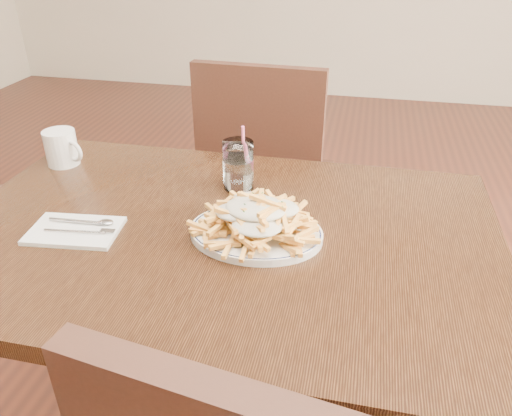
% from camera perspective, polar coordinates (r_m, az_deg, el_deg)
% --- Properties ---
extents(table, '(1.20, 0.80, 0.75)m').
position_cam_1_polar(table, '(1.14, -3.95, -5.72)').
color(table, black).
rests_on(table, ground).
extents(chair_far, '(0.46, 0.46, 0.95)m').
position_cam_1_polar(chair_far, '(1.84, 1.04, 4.32)').
color(chair_far, black).
rests_on(chair_far, ground).
extents(fries_plate, '(0.33, 0.30, 0.02)m').
position_cam_1_polar(fries_plate, '(1.06, 0.00, -2.83)').
color(fries_plate, white).
rests_on(fries_plate, table).
extents(loaded_fries, '(0.26, 0.22, 0.07)m').
position_cam_1_polar(loaded_fries, '(1.03, 0.00, -0.60)').
color(loaded_fries, '#ECAA48').
rests_on(loaded_fries, fries_plate).
extents(napkin, '(0.20, 0.14, 0.01)m').
position_cam_1_polar(napkin, '(1.14, -20.00, -2.46)').
color(napkin, silver).
rests_on(napkin, table).
extents(cutlery, '(0.17, 0.07, 0.01)m').
position_cam_1_polar(cutlery, '(1.14, -19.95, -2.01)').
color(cutlery, silver).
rests_on(cutlery, napkin).
extents(water_glass, '(0.08, 0.08, 0.17)m').
position_cam_1_polar(water_glass, '(1.24, -2.04, 4.63)').
color(water_glass, white).
rests_on(water_glass, table).
extents(coffee_mug, '(0.12, 0.09, 0.10)m').
position_cam_1_polar(coffee_mug, '(1.47, -21.30, 6.42)').
color(coffee_mug, white).
rests_on(coffee_mug, table).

